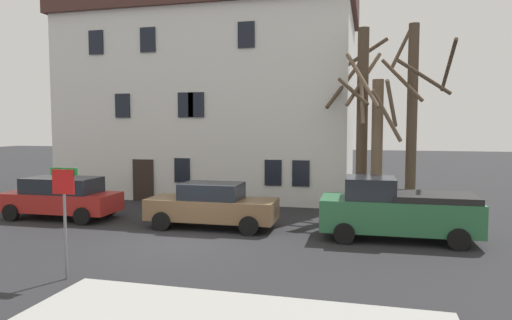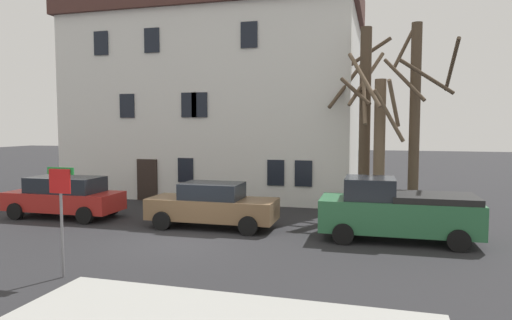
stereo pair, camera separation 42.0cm
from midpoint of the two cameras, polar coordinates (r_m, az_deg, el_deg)
ground_plane at (r=15.09m, az=-8.80°, el=-10.19°), size 120.00×120.00×0.00m
building_main at (r=26.12m, az=-4.28°, el=8.57°), size 15.86×8.63×11.30m
tree_bare_near at (r=19.96m, az=14.09°, el=5.36°), size 2.69×2.70×7.93m
tree_bare_mid at (r=19.15m, az=15.84°, el=2.80°), size 2.37×2.71×6.94m
tree_bare_far at (r=19.26m, az=20.20°, el=5.39°), size 2.71×2.80×7.86m
car_red_wagon at (r=20.11m, az=-22.54°, el=-4.27°), size 4.75×2.07×1.69m
car_brown_sedan at (r=16.83m, az=-4.84°, el=-5.72°), size 4.80×1.99×1.67m
pickup_truck_green at (r=15.65m, az=18.09°, el=-6.10°), size 5.06×2.28×2.06m
street_sign_pole at (r=12.03m, az=-22.59°, el=-4.79°), size 0.76×0.07×2.76m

